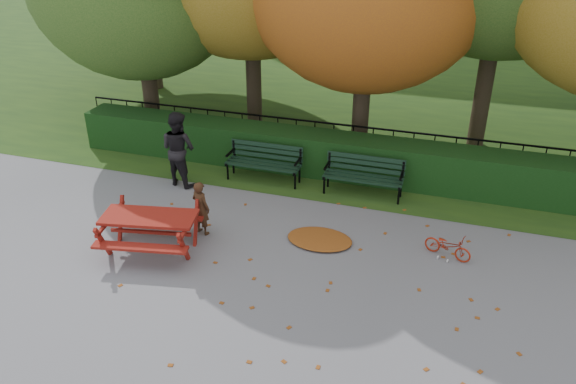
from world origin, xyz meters
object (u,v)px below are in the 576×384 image
(picnic_table, at_px, (150,223))
(bicycle, at_px, (448,246))
(bench_left, at_px, (265,160))
(bench_right, at_px, (364,173))
(child, at_px, (201,208))
(adult, at_px, (178,149))

(picnic_table, xyz_separation_m, bicycle, (5.45, 1.49, -0.35))
(bench_left, distance_m, bicycle, 4.88)
(picnic_table, distance_m, bicycle, 5.66)
(bench_right, height_order, child, child)
(bench_left, distance_m, child, 2.71)
(adult, bearing_deg, bicycle, -176.86)
(bench_right, height_order, adult, adult)
(bench_right, distance_m, bicycle, 2.90)
(adult, relative_size, bicycle, 1.97)
(bench_left, xyz_separation_m, bicycle, (4.42, -2.06, -0.28))
(child, height_order, bicycle, child)
(bench_left, distance_m, bench_right, 2.40)
(picnic_table, height_order, bicycle, picnic_table)
(bench_right, relative_size, bicycle, 1.97)
(bench_left, height_order, picnic_table, bench_left)
(adult, height_order, bicycle, adult)
(bench_right, bearing_deg, child, -135.99)
(picnic_table, xyz_separation_m, adult, (-0.79, 2.75, 0.31))
(bench_left, bearing_deg, bicycle, -25.04)
(picnic_table, bearing_deg, bicycle, 4.07)
(picnic_table, distance_m, child, 1.08)
(adult, xyz_separation_m, bicycle, (6.24, -1.26, -0.66))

